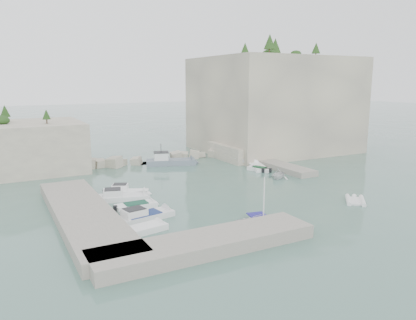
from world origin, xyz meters
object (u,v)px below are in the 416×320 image
inflatable_dinghy (355,202)px  work_boat (171,165)px  motorboat_b (121,200)px  motorboat_d (143,220)px  rowboat (263,225)px  tender_east_a (279,179)px  motorboat_a (127,195)px  motorboat_e (145,232)px  motorboat_c (136,209)px  tender_east_b (259,171)px  tender_east_c (258,169)px  tender_east_d (247,165)px

inflatable_dinghy → work_boat: (-9.79, 27.77, 0.00)m
motorboat_b → motorboat_d: same height
rowboat → motorboat_d: bearing=66.6°
inflatable_dinghy → tender_east_a: bearing=46.5°
motorboat_a → work_boat: size_ratio=0.64×
motorboat_e → tender_east_a: bearing=13.5°
motorboat_c → tender_east_b: 23.06m
tender_east_a → tender_east_c: bearing=-30.7°
tender_east_c → rowboat: bearing=165.8°
rowboat → motorboat_b: bearing=45.4°
motorboat_d → inflatable_dinghy: 22.78m
tender_east_b → tender_east_d: tender_east_d is taller
motorboat_c → motorboat_d: bearing=-99.0°
rowboat → tender_east_b: (12.78, 18.75, 0.00)m
motorboat_e → tender_east_b: 27.46m
motorboat_a → work_boat: (11.19, 13.39, 0.00)m
motorboat_d → tender_east_c: 26.33m
tender_east_d → work_boat: bearing=85.2°
tender_east_a → inflatable_dinghy: bearing=161.8°
motorboat_b → tender_east_d: bearing=39.0°
tender_east_a → tender_east_b: tender_east_a is taller
inflatable_dinghy → motorboat_c: bearing=111.1°
motorboat_b → tender_east_c: motorboat_b is taller
motorboat_c → tender_east_b: (21.40, 8.60, 0.00)m
motorboat_a → tender_east_b: 20.98m
motorboat_d → rowboat: bearing=-46.0°
motorboat_b → work_boat: 19.49m
motorboat_c → motorboat_b: bearing=96.6°
tender_east_b → tender_east_c: (0.67, 1.31, 0.00)m
motorboat_e → tender_east_c: (23.51, 16.55, 0.00)m
motorboat_b → tender_east_a: tender_east_a is taller
inflatable_dinghy → tender_east_b: bearing=44.3°
motorboat_c → motorboat_e: 6.79m
motorboat_e → motorboat_b: bearing=73.9°
motorboat_a → motorboat_c: motorboat_a is taller
tender_east_d → tender_east_a: bearing=-164.3°
motorboat_c → rowboat: 13.32m
motorboat_e → tender_east_a: (22.44, 10.18, 0.00)m
inflatable_dinghy → tender_east_d: bearing=41.8°
tender_east_b → motorboat_d: bearing=95.7°
motorboat_d → rowboat: motorboat_d is taller
motorboat_c → rowboat: (8.62, -10.15, 0.00)m
motorboat_b → motorboat_d: 7.35m
motorboat_a → motorboat_c: (-0.66, -5.42, 0.00)m
inflatable_dinghy → tender_east_b: tender_east_b is taller
motorboat_b → tender_east_c: (22.57, 6.19, 0.00)m
tender_east_d → motorboat_e: bearing=153.3°
tender_east_c → inflatable_dinghy: bearing=-161.7°
tender_east_c → work_boat: work_boat is taller
inflatable_dinghy → tender_east_a: (-0.64, 12.50, 0.00)m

